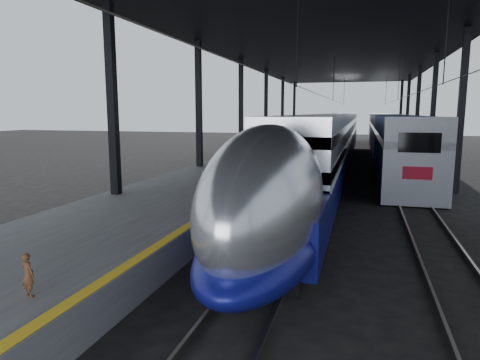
% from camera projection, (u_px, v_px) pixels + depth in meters
% --- Properties ---
extents(ground, '(160.00, 160.00, 0.00)m').
position_uv_depth(ground, '(199.00, 268.00, 12.52)').
color(ground, black).
rests_on(ground, ground).
extents(platform, '(6.00, 80.00, 1.00)m').
position_uv_depth(platform, '(252.00, 166.00, 32.38)').
color(platform, '#4C4C4F').
rests_on(platform, ground).
extents(yellow_strip, '(0.30, 80.00, 0.01)m').
position_uv_depth(yellow_strip, '(289.00, 160.00, 31.54)').
color(yellow_strip, gold).
rests_on(yellow_strip, platform).
extents(rails, '(6.52, 80.00, 0.16)m').
position_uv_depth(rails, '(361.00, 176.00, 30.28)').
color(rails, slate).
rests_on(rails, ground).
extents(canopy, '(18.00, 75.00, 9.47)m').
position_uv_depth(canopy, '(328.00, 45.00, 29.56)').
color(canopy, black).
rests_on(canopy, ground).
extents(tgv_train, '(3.05, 65.20, 4.37)m').
position_uv_depth(tgv_train, '(333.00, 140.00, 37.82)').
color(tgv_train, silver).
rests_on(tgv_train, ground).
extents(second_train, '(3.13, 56.05, 4.31)m').
position_uv_depth(second_train, '(387.00, 134.00, 45.89)').
color(second_train, navy).
rests_on(second_train, ground).
extents(child, '(0.36, 0.29, 0.87)m').
position_uv_depth(child, '(28.00, 275.00, 8.23)').
color(child, '#52311B').
rests_on(child, platform).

